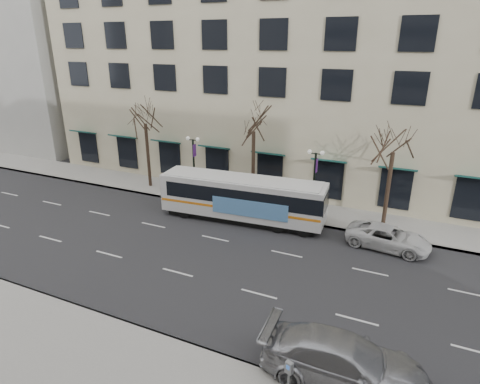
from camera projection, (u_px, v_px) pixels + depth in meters
The scene contains 13 objects.
ground at pixel (198, 254), 24.81m from camera, with size 160.00×160.00×0.00m, color black.
sidewalk_far at pixel (314, 213), 30.51m from camera, with size 80.00×4.00×0.15m, color gray.
building_hotel at pixel (283, 45), 39.20m from camera, with size 40.00×20.00×24.00m, color tan.
building_far_upblock at pixel (22, 27), 52.42m from camera, with size 28.00×20.00×28.00m, color #999993.
tree_far_left at pixel (144, 112), 33.79m from camera, with size 3.60×3.60×8.34m.
tree_far_mid at pixel (254, 119), 29.85m from camera, with size 3.60×3.60×8.55m.
tree_far_right at pixel (395, 138), 26.15m from camera, with size 3.60×3.60×8.06m.
lamp_post_left at pixel (194, 164), 32.68m from camera, with size 1.22×0.45×5.21m.
lamp_post_right at pixel (314, 181), 28.81m from camera, with size 1.22×0.45×5.21m.
city_bus at pixel (243, 197), 28.93m from camera, with size 12.16×3.54×3.25m.
silver_car at pixel (344, 361), 15.31m from camera, with size 2.60×6.41×1.86m, color #999BA1.
white_pickup at pixel (388, 237), 25.36m from camera, with size 2.37×5.14×1.43m, color silver.
pay_station at pixel (289, 370), 14.69m from camera, with size 0.32×0.25×1.29m.
Camera 1 is at (11.41, -18.79, 12.41)m, focal length 30.00 mm.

